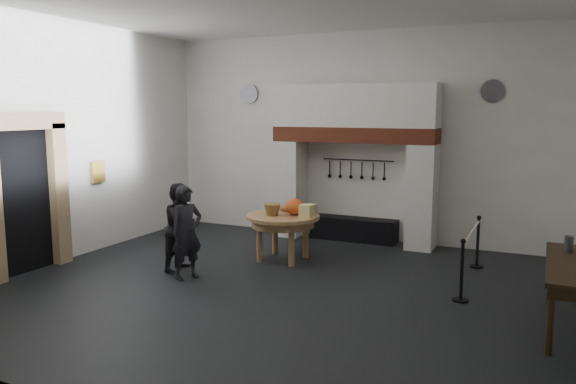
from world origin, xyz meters
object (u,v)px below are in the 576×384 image
at_px(work_table, 283,217).
at_px(barrier_post_far, 478,243).
at_px(side_table, 569,264).
at_px(visitor_near, 187,232).
at_px(barrier_post_near, 462,272).
at_px(visitor_far, 181,227).
at_px(iron_range, 354,229).

relative_size(work_table, barrier_post_far, 1.54).
distance_m(work_table, barrier_post_far, 3.59).
relative_size(work_table, side_table, 0.63).
height_order(visitor_near, barrier_post_near, visitor_near).
height_order(work_table, side_table, side_table).
bearing_deg(barrier_post_near, barrier_post_far, 90.00).
relative_size(work_table, barrier_post_near, 1.54).
bearing_deg(barrier_post_far, visitor_far, -153.60).
height_order(work_table, visitor_near, visitor_near).
bearing_deg(barrier_post_near, visitor_near, -170.00).
relative_size(iron_range, visitor_far, 1.22).
distance_m(work_table, barrier_post_near, 3.57).
distance_m(iron_range, visitor_near, 4.23).
bearing_deg(visitor_near, work_table, -4.63).
height_order(visitor_near, side_table, visitor_near).
height_order(visitor_near, barrier_post_far, visitor_near).
bearing_deg(barrier_post_far, side_table, -61.20).
relative_size(iron_range, work_table, 1.37).
xyz_separation_m(work_table, side_table, (4.81, -1.50, 0.03)).
height_order(iron_range, barrier_post_far, barrier_post_far).
relative_size(work_table, visitor_near, 0.87).
xyz_separation_m(visitor_far, side_table, (6.17, -0.17, 0.09)).
relative_size(iron_range, barrier_post_near, 2.11).
distance_m(side_table, barrier_post_near, 1.55).
distance_m(visitor_far, barrier_post_far, 5.35).
relative_size(side_table, barrier_post_near, 2.44).
relative_size(iron_range, side_table, 0.86).
bearing_deg(visitor_far, barrier_post_near, -87.74).
height_order(side_table, barrier_post_near, same).
bearing_deg(barrier_post_near, work_table, 164.21).
distance_m(iron_range, side_table, 5.50).
distance_m(visitor_near, visitor_far, 0.57).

